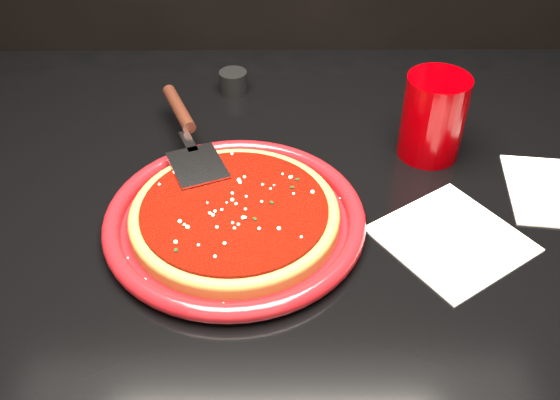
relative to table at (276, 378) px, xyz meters
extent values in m
cube|color=black|center=(0.00, 0.00, 0.00)|extent=(1.20, 0.80, 0.75)
cylinder|color=maroon|center=(-0.05, -0.02, 0.39)|extent=(0.45, 0.45, 0.03)
cylinder|color=brown|center=(-0.05, -0.02, 0.39)|extent=(0.36, 0.36, 0.01)
torus|color=brown|center=(-0.05, -0.02, 0.40)|extent=(0.36, 0.36, 0.02)
cylinder|color=#700B03|center=(-0.05, -0.02, 0.40)|extent=(0.32, 0.32, 0.01)
cylinder|color=#900002|center=(0.24, 0.15, 0.44)|extent=(0.11, 0.11, 0.13)
cube|color=silver|center=(0.23, -0.04, 0.38)|extent=(0.23, 0.23, 0.00)
cylinder|color=black|center=(-0.07, 0.34, 0.39)|extent=(0.06, 0.06, 0.04)
camera|label=1|loc=(0.00, -0.63, 0.94)|focal=40.00mm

